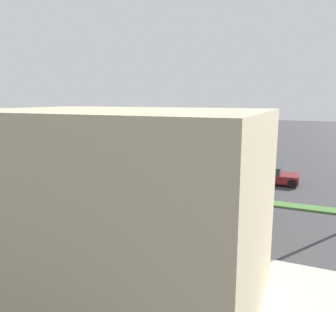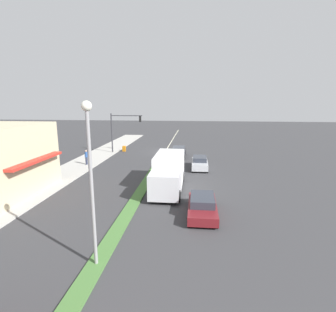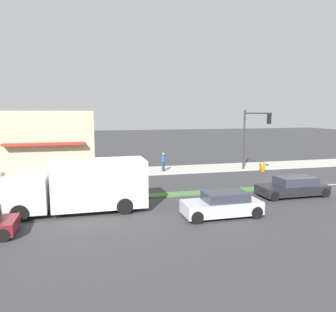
% 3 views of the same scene
% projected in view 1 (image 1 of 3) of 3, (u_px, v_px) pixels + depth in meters
% --- Properties ---
extents(ground_plane, '(160.00, 160.00, 0.00)m').
position_uv_depth(ground_plane, '(192.00, 194.00, 20.54)').
color(ground_plane, '#38383A').
extents(sidewalk_right, '(4.00, 73.00, 0.12)m').
position_uv_depth(sidewalk_right, '(123.00, 258.00, 12.22)').
color(sidewalk_right, '#B2AFA8').
rests_on(sidewalk_right, ground).
extents(building_corner_store, '(6.33, 8.03, 5.50)m').
position_uv_depth(building_corner_store, '(119.00, 205.00, 9.51)').
color(building_corner_store, '#C6B793').
rests_on(building_corner_store, sidewalk_right).
extents(delivery_truck, '(2.44, 7.50, 2.87)m').
position_uv_depth(delivery_truck, '(184.00, 164.00, 22.81)').
color(delivery_truck, silver).
rests_on(delivery_truck, ground).
extents(sedan_maroon, '(1.88, 4.43, 1.22)m').
position_uv_depth(sedan_maroon, '(265.00, 174.00, 23.45)').
color(sedan_maroon, maroon).
rests_on(sedan_maroon, ground).
extents(sedan_silver, '(1.76, 4.13, 1.33)m').
position_uv_depth(sedan_silver, '(119.00, 161.00, 28.31)').
color(sedan_silver, '#B7BABF').
rests_on(sedan_silver, ground).
extents(sedan_dark, '(1.89, 4.54, 1.30)m').
position_uv_depth(sedan_dark, '(40.00, 161.00, 28.30)').
color(sedan_dark, black).
rests_on(sedan_dark, ground).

